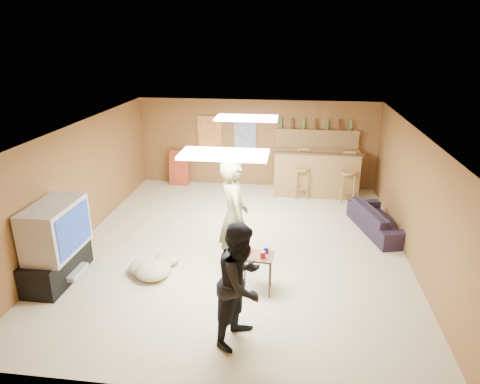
# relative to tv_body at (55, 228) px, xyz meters

# --- Properties ---
(ground) EXTENTS (7.00, 7.00, 0.00)m
(ground) POSITION_rel_tv_body_xyz_m (2.65, 1.50, -0.90)
(ground) COLOR #C4B895
(ground) RESTS_ON ground
(ceiling) EXTENTS (6.00, 7.00, 0.02)m
(ceiling) POSITION_rel_tv_body_xyz_m (2.65, 1.50, 1.30)
(ceiling) COLOR silver
(ceiling) RESTS_ON ground
(wall_back) EXTENTS (6.00, 0.02, 2.20)m
(wall_back) POSITION_rel_tv_body_xyz_m (2.65, 5.00, 0.20)
(wall_back) COLOR brown
(wall_back) RESTS_ON ground
(wall_front) EXTENTS (6.00, 0.02, 2.20)m
(wall_front) POSITION_rel_tv_body_xyz_m (2.65, -2.00, 0.20)
(wall_front) COLOR brown
(wall_front) RESTS_ON ground
(wall_left) EXTENTS (0.02, 7.00, 2.20)m
(wall_left) POSITION_rel_tv_body_xyz_m (-0.35, 1.50, 0.20)
(wall_left) COLOR brown
(wall_left) RESTS_ON ground
(wall_right) EXTENTS (0.02, 7.00, 2.20)m
(wall_right) POSITION_rel_tv_body_xyz_m (5.65, 1.50, 0.20)
(wall_right) COLOR brown
(wall_right) RESTS_ON ground
(tv_stand) EXTENTS (0.55, 1.30, 0.50)m
(tv_stand) POSITION_rel_tv_body_xyz_m (-0.07, 0.00, -0.65)
(tv_stand) COLOR black
(tv_stand) RESTS_ON ground
(dvd_box) EXTENTS (0.35, 0.50, 0.08)m
(dvd_box) POSITION_rel_tv_body_xyz_m (0.15, 0.00, -0.75)
(dvd_box) COLOR #B2B2B7
(dvd_box) RESTS_ON tv_stand
(tv_body) EXTENTS (0.60, 1.10, 0.80)m
(tv_body) POSITION_rel_tv_body_xyz_m (0.00, 0.00, 0.00)
(tv_body) COLOR #B2B2B7
(tv_body) RESTS_ON tv_stand
(tv_screen) EXTENTS (0.02, 0.95, 0.65)m
(tv_screen) POSITION_rel_tv_body_xyz_m (0.31, 0.00, 0.00)
(tv_screen) COLOR navy
(tv_screen) RESTS_ON tv_body
(bar_counter) EXTENTS (2.00, 0.60, 1.10)m
(bar_counter) POSITION_rel_tv_body_xyz_m (4.15, 4.45, -0.35)
(bar_counter) COLOR olive
(bar_counter) RESTS_ON ground
(bar_lip) EXTENTS (2.10, 0.12, 0.05)m
(bar_lip) POSITION_rel_tv_body_xyz_m (4.15, 4.20, 0.20)
(bar_lip) COLOR #3F2714
(bar_lip) RESTS_ON bar_counter
(bar_shelf) EXTENTS (2.00, 0.18, 0.05)m
(bar_shelf) POSITION_rel_tv_body_xyz_m (4.15, 4.90, 0.60)
(bar_shelf) COLOR olive
(bar_shelf) RESTS_ON bar_backing
(bar_backing) EXTENTS (2.00, 0.14, 0.60)m
(bar_backing) POSITION_rel_tv_body_xyz_m (4.15, 4.92, 0.30)
(bar_backing) COLOR olive
(bar_backing) RESTS_ON bar_counter
(poster_left) EXTENTS (0.60, 0.03, 0.85)m
(poster_left) POSITION_rel_tv_body_xyz_m (1.45, 4.96, 0.45)
(poster_left) COLOR #BF3F26
(poster_left) RESTS_ON wall_back
(poster_right) EXTENTS (0.55, 0.03, 0.80)m
(poster_right) POSITION_rel_tv_body_xyz_m (2.35, 4.96, 0.45)
(poster_right) COLOR #334C99
(poster_right) RESTS_ON wall_back
(folding_chair_stack) EXTENTS (0.50, 0.26, 0.91)m
(folding_chair_stack) POSITION_rel_tv_body_xyz_m (0.65, 4.80, -0.45)
(folding_chair_stack) COLOR #B43F21
(folding_chair_stack) RESTS_ON ground
(ceiling_panel_front) EXTENTS (1.20, 0.60, 0.04)m
(ceiling_panel_front) POSITION_rel_tv_body_xyz_m (2.65, 0.00, 1.27)
(ceiling_panel_front) COLOR white
(ceiling_panel_front) RESTS_ON ceiling
(ceiling_panel_back) EXTENTS (1.20, 0.60, 0.04)m
(ceiling_panel_back) POSITION_rel_tv_body_xyz_m (2.65, 2.70, 1.27)
(ceiling_panel_back) COLOR white
(ceiling_panel_back) RESTS_ON ceiling
(person_olive) EXTENTS (0.69, 0.83, 1.95)m
(person_olive) POSITION_rel_tv_body_xyz_m (2.70, 0.58, 0.08)
(person_olive) COLOR brown
(person_olive) RESTS_ON ground
(person_black) EXTENTS (0.87, 0.97, 1.62)m
(person_black) POSITION_rel_tv_body_xyz_m (3.02, -1.02, -0.09)
(person_black) COLOR black
(person_black) RESTS_ON ground
(sofa) EXTENTS (1.13, 1.87, 0.51)m
(sofa) POSITION_rel_tv_body_xyz_m (5.35, 2.49, -0.64)
(sofa) COLOR black
(sofa) RESTS_ON ground
(tray_table) EXTENTS (0.51, 0.42, 0.62)m
(tray_table) POSITION_rel_tv_body_xyz_m (3.12, 0.06, -0.59)
(tray_table) COLOR #3F2714
(tray_table) RESTS_ON ground
(cup_red_near) EXTENTS (0.09, 0.09, 0.10)m
(cup_red_near) POSITION_rel_tv_body_xyz_m (2.99, 0.14, -0.23)
(cup_red_near) COLOR #AD0B19
(cup_red_near) RESTS_ON tray_table
(cup_red_far) EXTENTS (0.10, 0.10, 0.10)m
(cup_red_far) POSITION_rel_tv_body_xyz_m (3.21, -0.02, -0.22)
(cup_red_far) COLOR #AD0B19
(cup_red_far) RESTS_ON tray_table
(cup_blue) EXTENTS (0.09, 0.09, 0.10)m
(cup_blue) POSITION_rel_tv_body_xyz_m (3.25, 0.15, -0.23)
(cup_blue) COLOR #1D1596
(cup_blue) RESTS_ON tray_table
(bar_stool_left) EXTENTS (0.49, 0.49, 1.18)m
(bar_stool_left) POSITION_rel_tv_body_xyz_m (3.82, 4.19, -0.31)
(bar_stool_left) COLOR olive
(bar_stool_left) RESTS_ON ground
(bar_stool_right) EXTENTS (0.47, 0.47, 1.12)m
(bar_stool_right) POSITION_rel_tv_body_xyz_m (4.87, 4.05, -0.34)
(bar_stool_right) COLOR olive
(bar_stool_right) RESTS_ON ground
(cushion_near_tv) EXTENTS (0.64, 0.64, 0.26)m
(cushion_near_tv) POSITION_rel_tv_body_xyz_m (1.42, 0.25, -0.77)
(cushion_near_tv) COLOR tan
(cushion_near_tv) RESTS_ON ground
(cushion_mid) EXTENTS (0.57, 0.57, 0.19)m
(cushion_mid) POSITION_rel_tv_body_xyz_m (1.52, 0.70, -0.80)
(cushion_mid) COLOR tan
(cushion_mid) RESTS_ON ground
(cushion_far) EXTENTS (0.59, 0.59, 0.22)m
(cushion_far) POSITION_rel_tv_body_xyz_m (1.23, 0.37, -0.79)
(cushion_far) COLOR tan
(cushion_far) RESTS_ON ground
(bottle_row) EXTENTS (1.76, 0.08, 0.26)m
(bottle_row) POSITION_rel_tv_body_xyz_m (4.09, 4.88, 0.75)
(bottle_row) COLOR #3F7233
(bottle_row) RESTS_ON bar_shelf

